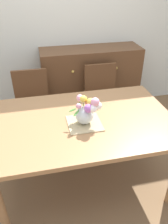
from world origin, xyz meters
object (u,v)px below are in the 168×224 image
object	(u,v)px
chair_left	(32,102)
dresser	(90,82)
flower_vase	(86,111)
chair_right	(102,94)
dining_table	(83,127)

from	to	relation	value
chair_left	dresser	world-z (taller)	dresser
chair_left	dresser	bearing A→B (deg)	-152.25
dresser	flower_vase	xyz separation A→B (m)	(-0.39, -1.40, 0.40)
chair_right	dresser	distance (m)	0.45
dining_table	chair_left	bearing A→B (deg)	117.10
chair_right	dining_table	bearing A→B (deg)	62.90
dining_table	dresser	distance (m)	1.40
chair_left	dresser	xyz separation A→B (m)	(0.86, 0.45, -0.02)
chair_right	chair_left	bearing A→B (deg)	0.00
dining_table	chair_left	size ratio (longest dim) A/B	1.85
dining_table	chair_right	xyz separation A→B (m)	(0.45, 0.88, -0.17)
flower_vase	dresser	bearing A→B (deg)	74.40
chair_right	flower_vase	world-z (taller)	flower_vase
chair_left	chair_right	bearing A→B (deg)	-180.00
dining_table	dresser	world-z (taller)	dresser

